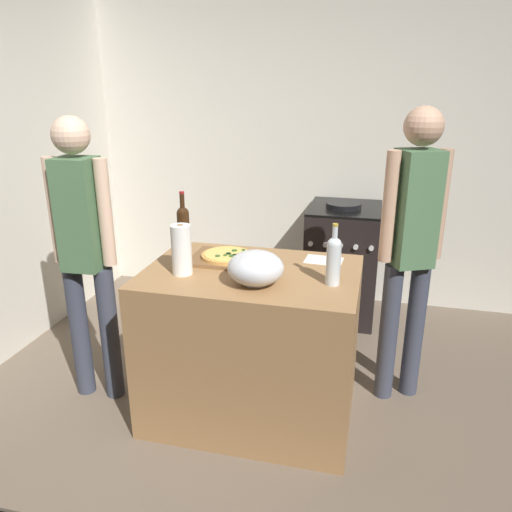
{
  "coord_description": "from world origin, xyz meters",
  "views": [
    {
      "loc": [
        0.6,
        -1.75,
        1.87
      ],
      "look_at": [
        -0.03,
        0.78,
        0.94
      ],
      "focal_mm": 35.12,
      "sensor_mm": 36.0,
      "label": 1
    }
  ],
  "objects_px": {
    "stove": "(342,262)",
    "person_in_red": "(411,240)",
    "person_in_stripes": "(84,245)",
    "mixing_bowl": "(256,268)",
    "wine_bottle_green": "(183,228)",
    "pizza": "(227,255)",
    "wine_bottle_dark": "(334,259)",
    "paper_towel_roll": "(182,250)"
  },
  "relations": [
    {
      "from": "mixing_bowl",
      "to": "pizza",
      "type": "bearing_deg",
      "value": 129.02
    },
    {
      "from": "person_in_red",
      "to": "wine_bottle_green",
      "type": "bearing_deg",
      "value": -170.97
    },
    {
      "from": "wine_bottle_dark",
      "to": "wine_bottle_green",
      "type": "bearing_deg",
      "value": 163.35
    },
    {
      "from": "paper_towel_roll",
      "to": "person_in_stripes",
      "type": "distance_m",
      "value": 0.63
    },
    {
      "from": "person_in_stripes",
      "to": "paper_towel_roll",
      "type": "bearing_deg",
      "value": -7.32
    },
    {
      "from": "paper_towel_roll",
      "to": "wine_bottle_dark",
      "type": "height_order",
      "value": "wine_bottle_dark"
    },
    {
      "from": "mixing_bowl",
      "to": "person_in_red",
      "type": "distance_m",
      "value": 0.95
    },
    {
      "from": "mixing_bowl",
      "to": "person_in_stripes",
      "type": "distance_m",
      "value": 1.04
    },
    {
      "from": "mixing_bowl",
      "to": "person_in_stripes",
      "type": "relative_size",
      "value": 0.17
    },
    {
      "from": "person_in_red",
      "to": "person_in_stripes",
      "type": "bearing_deg",
      "value": -166.34
    },
    {
      "from": "wine_bottle_dark",
      "to": "wine_bottle_green",
      "type": "height_order",
      "value": "wine_bottle_green"
    },
    {
      "from": "stove",
      "to": "paper_towel_roll",
      "type": "bearing_deg",
      "value": -115.1
    },
    {
      "from": "pizza",
      "to": "person_in_stripes",
      "type": "xyz_separation_m",
      "value": [
        -0.79,
        -0.17,
        0.05
      ]
    },
    {
      "from": "mixing_bowl",
      "to": "wine_bottle_dark",
      "type": "distance_m",
      "value": 0.39
    },
    {
      "from": "person_in_red",
      "to": "pizza",
      "type": "bearing_deg",
      "value": -165.29
    },
    {
      "from": "paper_towel_roll",
      "to": "wine_bottle_green",
      "type": "height_order",
      "value": "wine_bottle_green"
    },
    {
      "from": "mixing_bowl",
      "to": "wine_bottle_dark",
      "type": "relative_size",
      "value": 0.9
    },
    {
      "from": "wine_bottle_green",
      "to": "stove",
      "type": "xyz_separation_m",
      "value": [
        0.85,
        1.25,
        -0.58
      ]
    },
    {
      "from": "wine_bottle_green",
      "to": "person_in_red",
      "type": "bearing_deg",
      "value": 9.03
    },
    {
      "from": "pizza",
      "to": "wine_bottle_green",
      "type": "distance_m",
      "value": 0.31
    },
    {
      "from": "person_in_red",
      "to": "wine_bottle_dark",
      "type": "bearing_deg",
      "value": -129.61
    },
    {
      "from": "stove",
      "to": "person_in_red",
      "type": "bearing_deg",
      "value": -67.16
    },
    {
      "from": "pizza",
      "to": "wine_bottle_dark",
      "type": "height_order",
      "value": "wine_bottle_dark"
    },
    {
      "from": "person_in_stripes",
      "to": "stove",
      "type": "bearing_deg",
      "value": 47.54
    },
    {
      "from": "mixing_bowl",
      "to": "paper_towel_roll",
      "type": "relative_size",
      "value": 1.05
    },
    {
      "from": "paper_towel_roll",
      "to": "stove",
      "type": "xyz_separation_m",
      "value": [
        0.73,
        1.57,
        -0.56
      ]
    },
    {
      "from": "mixing_bowl",
      "to": "paper_towel_roll",
      "type": "height_order",
      "value": "paper_towel_roll"
    },
    {
      "from": "pizza",
      "to": "person_in_stripes",
      "type": "bearing_deg",
      "value": -167.69
    },
    {
      "from": "mixing_bowl",
      "to": "wine_bottle_dark",
      "type": "height_order",
      "value": "wine_bottle_dark"
    },
    {
      "from": "mixing_bowl",
      "to": "paper_towel_roll",
      "type": "xyz_separation_m",
      "value": [
        -0.41,
        0.05,
        0.05
      ]
    },
    {
      "from": "paper_towel_roll",
      "to": "stove",
      "type": "relative_size",
      "value": 0.28
    },
    {
      "from": "person_in_stripes",
      "to": "person_in_red",
      "type": "bearing_deg",
      "value": 13.66
    },
    {
      "from": "pizza",
      "to": "mixing_bowl",
      "type": "relative_size",
      "value": 1.02
    },
    {
      "from": "wine_bottle_dark",
      "to": "wine_bottle_green",
      "type": "xyz_separation_m",
      "value": [
        -0.9,
        0.27,
        0.02
      ]
    },
    {
      "from": "person_in_stripes",
      "to": "wine_bottle_green",
      "type": "bearing_deg",
      "value": 24.42
    },
    {
      "from": "pizza",
      "to": "mixing_bowl",
      "type": "distance_m",
      "value": 0.39
    },
    {
      "from": "stove",
      "to": "pizza",
      "type": "bearing_deg",
      "value": -113.36
    },
    {
      "from": "pizza",
      "to": "wine_bottle_green",
      "type": "relative_size",
      "value": 0.78
    },
    {
      "from": "wine_bottle_dark",
      "to": "stove",
      "type": "xyz_separation_m",
      "value": [
        -0.05,
        1.52,
        -0.56
      ]
    },
    {
      "from": "mixing_bowl",
      "to": "paper_towel_roll",
      "type": "distance_m",
      "value": 0.42
    },
    {
      "from": "wine_bottle_dark",
      "to": "stove",
      "type": "bearing_deg",
      "value": 91.88
    },
    {
      "from": "wine_bottle_green",
      "to": "pizza",
      "type": "bearing_deg",
      "value": -12.11
    }
  ]
}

